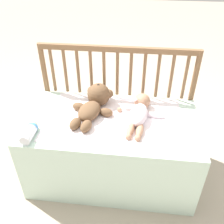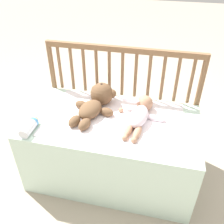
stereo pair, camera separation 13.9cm
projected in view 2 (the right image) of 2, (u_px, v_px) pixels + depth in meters
ground_plane at (112, 172)px, 1.83m from camera, size 12.00×12.00×0.00m
crib_mattress at (112, 148)px, 1.69m from camera, size 1.08×0.59×0.47m
crib_rail at (122, 81)px, 1.74m from camera, size 1.08×0.04×0.83m
blanket at (114, 119)px, 1.56m from camera, size 0.84×0.52×0.01m
teddy_bear at (96, 102)px, 1.62m from camera, size 0.28×0.42×0.16m
baby at (140, 114)px, 1.53m from camera, size 0.31×0.40×0.10m
baby_bottle at (30, 126)px, 1.46m from camera, size 0.06×0.17×0.06m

